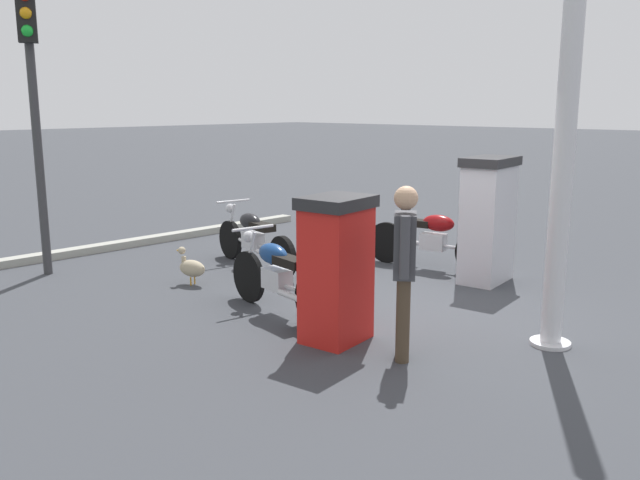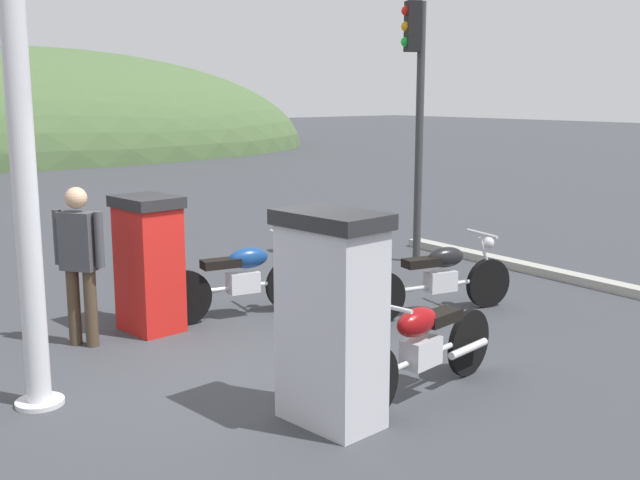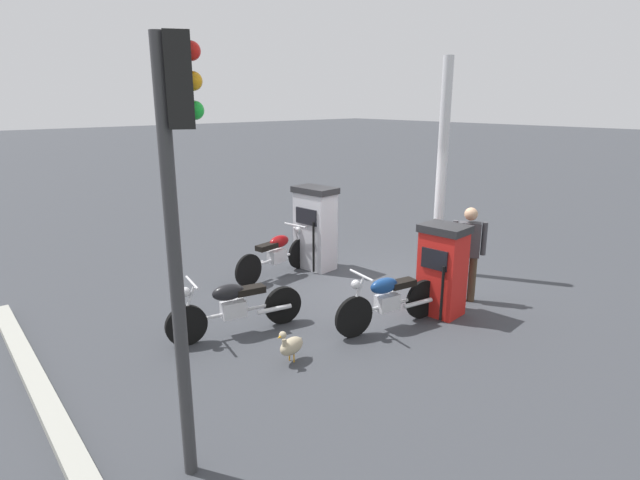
{
  "view_description": "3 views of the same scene",
  "coord_description": "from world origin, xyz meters",
  "px_view_note": "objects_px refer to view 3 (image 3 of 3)",
  "views": [
    {
      "loc": [
        -4.27,
        6.48,
        2.37
      ],
      "look_at": [
        1.42,
        0.16,
        0.63
      ],
      "focal_mm": 37.39,
      "sensor_mm": 36.0,
      "label": 1
    },
    {
      "loc": [
        -3.75,
        -6.06,
        2.57
      ],
      "look_at": [
        1.0,
        -0.09,
        1.13
      ],
      "focal_mm": 43.79,
      "sensor_mm": 36.0,
      "label": 2
    },
    {
      "loc": [
        6.55,
        6.12,
        3.39
      ],
      "look_at": [
        0.8,
        -0.44,
        0.98
      ],
      "focal_mm": 28.81,
      "sensor_mm": 36.0,
      "label": 3
    }
  ],
  "objects_px": {
    "fuel_pump_far": "(442,269)",
    "motorcycle_extra": "(235,306)",
    "wandering_duck": "(291,345)",
    "motorcycle_far_pump": "(388,299)",
    "roadside_traffic_light": "(179,194)",
    "fuel_pump_near": "(315,228)",
    "attendant_person": "(468,248)",
    "canopy_support_pole": "(442,173)",
    "motorcycle_near_pump": "(276,253)"
  },
  "relations": [
    {
      "from": "attendant_person",
      "to": "canopy_support_pole",
      "type": "distance_m",
      "value": 1.89
    },
    {
      "from": "fuel_pump_near",
      "to": "motorcycle_extra",
      "type": "distance_m",
      "value": 3.35
    },
    {
      "from": "motorcycle_far_pump",
      "to": "attendant_person",
      "type": "xyz_separation_m",
      "value": [
        -1.84,
        0.15,
        0.48
      ]
    },
    {
      "from": "wandering_duck",
      "to": "attendant_person",
      "type": "bearing_deg",
      "value": 175.52
    },
    {
      "from": "fuel_pump_near",
      "to": "attendant_person",
      "type": "bearing_deg",
      "value": 104.43
    },
    {
      "from": "attendant_person",
      "to": "wandering_duck",
      "type": "height_order",
      "value": "attendant_person"
    },
    {
      "from": "fuel_pump_near",
      "to": "motorcycle_near_pump",
      "type": "distance_m",
      "value": 1.0
    },
    {
      "from": "motorcycle_far_pump",
      "to": "attendant_person",
      "type": "height_order",
      "value": "attendant_person"
    },
    {
      "from": "fuel_pump_near",
      "to": "motorcycle_far_pump",
      "type": "height_order",
      "value": "fuel_pump_near"
    },
    {
      "from": "roadside_traffic_light",
      "to": "fuel_pump_far",
      "type": "bearing_deg",
      "value": -171.46
    },
    {
      "from": "fuel_pump_far",
      "to": "motorcycle_near_pump",
      "type": "distance_m",
      "value": 3.36
    },
    {
      "from": "fuel_pump_far",
      "to": "wandering_duck",
      "type": "bearing_deg",
      "value": -6.75
    },
    {
      "from": "attendant_person",
      "to": "fuel_pump_near",
      "type": "bearing_deg",
      "value": -75.57
    },
    {
      "from": "fuel_pump_far",
      "to": "canopy_support_pole",
      "type": "distance_m",
      "value": 2.49
    },
    {
      "from": "roadside_traffic_light",
      "to": "canopy_support_pole",
      "type": "height_order",
      "value": "canopy_support_pole"
    },
    {
      "from": "canopy_support_pole",
      "to": "fuel_pump_far",
      "type": "bearing_deg",
      "value": 38.2
    },
    {
      "from": "fuel_pump_near",
      "to": "roadside_traffic_light",
      "type": "distance_m",
      "value": 6.37
    },
    {
      "from": "wandering_duck",
      "to": "roadside_traffic_light",
      "type": "relative_size",
      "value": 0.13
    },
    {
      "from": "roadside_traffic_light",
      "to": "canopy_support_pole",
      "type": "relative_size",
      "value": 0.93
    },
    {
      "from": "motorcycle_near_pump",
      "to": "attendant_person",
      "type": "distance_m",
      "value": 3.63
    },
    {
      "from": "fuel_pump_far",
      "to": "canopy_support_pole",
      "type": "height_order",
      "value": "canopy_support_pole"
    },
    {
      "from": "motorcycle_far_pump",
      "to": "motorcycle_near_pump",
      "type": "bearing_deg",
      "value": -92.56
    },
    {
      "from": "canopy_support_pole",
      "to": "fuel_pump_near",
      "type": "bearing_deg",
      "value": -46.52
    },
    {
      "from": "motorcycle_near_pump",
      "to": "motorcycle_extra",
      "type": "height_order",
      "value": "motorcycle_near_pump"
    },
    {
      "from": "fuel_pump_far",
      "to": "canopy_support_pole",
      "type": "bearing_deg",
      "value": -141.8
    },
    {
      "from": "motorcycle_extra",
      "to": "attendant_person",
      "type": "bearing_deg",
      "value": 158.11
    },
    {
      "from": "attendant_person",
      "to": "roadside_traffic_light",
      "type": "bearing_deg",
      "value": 7.85
    },
    {
      "from": "roadside_traffic_light",
      "to": "fuel_pump_near",
      "type": "bearing_deg",
      "value": -141.14
    },
    {
      "from": "motorcycle_extra",
      "to": "canopy_support_pole",
      "type": "xyz_separation_m",
      "value": [
        -4.62,
        0.21,
        1.56
      ]
    },
    {
      "from": "canopy_support_pole",
      "to": "motorcycle_near_pump",
      "type": "bearing_deg",
      "value": -35.89
    },
    {
      "from": "canopy_support_pole",
      "to": "motorcycle_far_pump",
      "type": "bearing_deg",
      "value": 22.4
    },
    {
      "from": "wandering_duck",
      "to": "canopy_support_pole",
      "type": "xyz_separation_m",
      "value": [
        -4.52,
        -1.0,
        1.76
      ]
    },
    {
      "from": "fuel_pump_far",
      "to": "motorcycle_near_pump",
      "type": "height_order",
      "value": "fuel_pump_far"
    },
    {
      "from": "wandering_duck",
      "to": "fuel_pump_far",
      "type": "bearing_deg",
      "value": 173.25
    },
    {
      "from": "motorcycle_far_pump",
      "to": "roadside_traffic_light",
      "type": "distance_m",
      "value": 4.4
    },
    {
      "from": "attendant_person",
      "to": "motorcycle_near_pump",
      "type": "bearing_deg",
      "value": -61.72
    },
    {
      "from": "wandering_duck",
      "to": "roadside_traffic_light",
      "type": "distance_m",
      "value": 3.26
    },
    {
      "from": "fuel_pump_far",
      "to": "roadside_traffic_light",
      "type": "xyz_separation_m",
      "value": [
        4.76,
        0.71,
        1.89
      ]
    },
    {
      "from": "fuel_pump_near",
      "to": "motorcycle_far_pump",
      "type": "relative_size",
      "value": 0.88
    },
    {
      "from": "fuel_pump_far",
      "to": "motorcycle_far_pump",
      "type": "xyz_separation_m",
      "value": [
        1.05,
        -0.2,
        -0.29
      ]
    },
    {
      "from": "fuel_pump_near",
      "to": "wandering_duck",
      "type": "height_order",
      "value": "fuel_pump_near"
    },
    {
      "from": "motorcycle_near_pump",
      "to": "wandering_duck",
      "type": "xyz_separation_m",
      "value": [
        1.91,
        2.89,
        -0.24
      ]
    },
    {
      "from": "fuel_pump_near",
      "to": "motorcycle_extra",
      "type": "bearing_deg",
      "value": 28.32
    },
    {
      "from": "motorcycle_extra",
      "to": "canopy_support_pole",
      "type": "relative_size",
      "value": 0.5
    },
    {
      "from": "fuel_pump_near",
      "to": "motorcycle_near_pump",
      "type": "xyz_separation_m",
      "value": [
        0.92,
        -0.1,
        -0.38
      ]
    },
    {
      "from": "fuel_pump_near",
      "to": "fuel_pump_far",
      "type": "xyz_separation_m",
      "value": [
        0.0,
        3.12,
        -0.1
      ]
    },
    {
      "from": "motorcycle_near_pump",
      "to": "roadside_traffic_light",
      "type": "distance_m",
      "value": 5.91
    },
    {
      "from": "motorcycle_far_pump",
      "to": "attendant_person",
      "type": "bearing_deg",
      "value": 175.32
    },
    {
      "from": "motorcycle_extra",
      "to": "roadside_traffic_light",
      "type": "height_order",
      "value": "roadside_traffic_light"
    },
    {
      "from": "fuel_pump_far",
      "to": "motorcycle_extra",
      "type": "distance_m",
      "value": 3.32
    }
  ]
}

